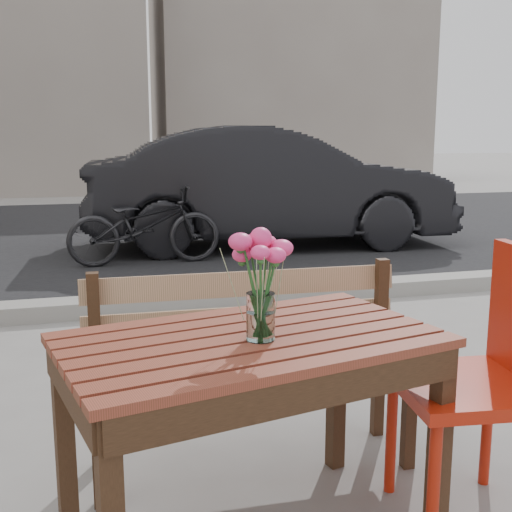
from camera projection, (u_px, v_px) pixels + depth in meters
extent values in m
cube|color=black|center=(123.00, 233.00, 8.56)|extent=(30.00, 8.00, 0.00)
cube|color=gray|center=(162.00, 303.00, 4.76)|extent=(30.00, 0.25, 0.12)
cube|color=gray|center=(290.00, 69.00, 16.89)|extent=(7.00, 3.00, 6.00)
cube|color=#622D19|center=(251.00, 340.00, 1.93)|extent=(1.23, 0.87, 0.03)
cube|color=black|center=(439.00, 448.00, 1.98)|extent=(0.07, 0.07, 0.66)
cube|color=black|center=(65.00, 444.00, 2.01)|extent=(0.07, 0.07, 0.66)
cube|color=black|center=(336.00, 386.00, 2.47)|extent=(0.07, 0.07, 0.66)
cube|color=#8A6747|center=(254.00, 369.00, 2.44)|extent=(1.29, 0.40, 0.03)
cube|color=#8A6747|center=(243.00, 302.00, 2.59)|extent=(1.28, 0.08, 0.35)
cube|color=black|center=(99.00, 451.00, 2.21)|extent=(0.05, 0.05, 0.42)
cube|color=black|center=(410.00, 418.00, 2.47)|extent=(0.05, 0.05, 0.42)
cube|color=black|center=(97.00, 372.00, 2.45)|extent=(0.05, 0.05, 0.78)
cube|color=black|center=(380.00, 349.00, 2.72)|extent=(0.05, 0.05, 0.78)
cube|color=#A41C0A|center=(467.00, 387.00, 2.11)|extent=(0.51, 0.51, 0.04)
cylinder|color=#A41C0A|center=(391.00, 434.00, 2.31)|extent=(0.04, 0.04, 0.44)
cylinder|color=#A41C0A|center=(433.00, 489.00, 1.95)|extent=(0.04, 0.04, 0.44)
cylinder|color=#A41C0A|center=(487.00, 428.00, 2.36)|extent=(0.04, 0.04, 0.44)
cylinder|color=white|center=(261.00, 317.00, 1.88)|extent=(0.08, 0.08, 0.14)
cylinder|color=#276029|center=(261.00, 293.00, 1.86)|extent=(0.05, 0.05, 0.28)
imported|color=black|center=(269.00, 187.00, 7.45)|extent=(4.28, 1.76, 1.38)
imported|color=black|center=(144.00, 225.00, 6.40)|extent=(1.53, 0.56, 0.80)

